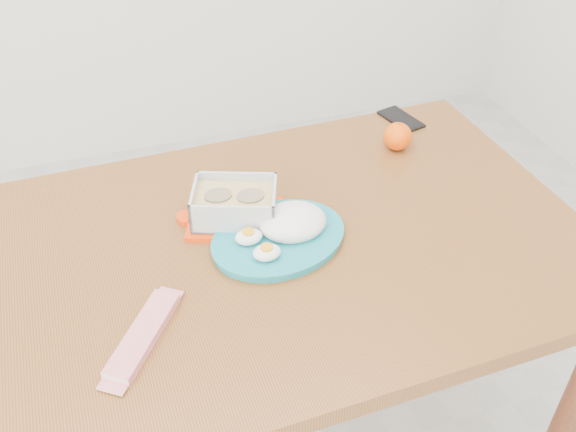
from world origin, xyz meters
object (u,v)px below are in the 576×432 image
object	(u,v)px
food_container	(235,205)
orange_fruit	(398,136)
dining_table	(288,272)
rice_plate	(283,230)
smartphone	(401,119)

from	to	relation	value
food_container	orange_fruit	world-z (taller)	food_container
food_container	dining_table	bearing A→B (deg)	-26.79
food_container	rice_plate	world-z (taller)	food_container
dining_table	food_container	bearing A→B (deg)	131.53
dining_table	food_container	distance (m)	0.19
food_container	orange_fruit	distance (m)	0.48
smartphone	rice_plate	bearing A→B (deg)	-154.63
smartphone	orange_fruit	bearing A→B (deg)	-134.72
orange_fruit	food_container	bearing A→B (deg)	-161.31
rice_plate	orange_fruit	bearing A→B (deg)	18.11
dining_table	orange_fruit	distance (m)	0.46
food_container	smartphone	world-z (taller)	food_container
dining_table	orange_fruit	size ratio (longest dim) A/B	18.12
rice_plate	smartphone	world-z (taller)	rice_plate
dining_table	rice_plate	world-z (taller)	rice_plate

